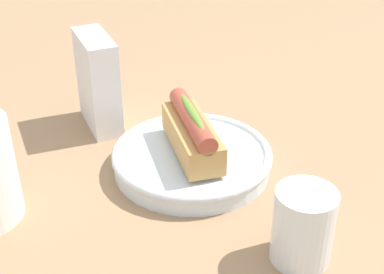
{
  "coord_description": "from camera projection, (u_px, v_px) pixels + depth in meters",
  "views": [
    {
      "loc": [
        -0.54,
        0.31,
        0.43
      ],
      "look_at": [
        0.02,
        0.02,
        0.05
      ],
      "focal_mm": 49.89,
      "sensor_mm": 36.0,
      "label": 1
    }
  ],
  "objects": [
    {
      "name": "ground_plane",
      "position": [
        209.0,
        171.0,
        0.75
      ],
      "size": [
        2.4,
        2.4,
        0.0
      ],
      "primitive_type": "plane",
      "color": "#9E7A56"
    },
    {
      "name": "serving_bowl",
      "position": [
        192.0,
        158.0,
        0.75
      ],
      "size": [
        0.23,
        0.23,
        0.03
      ],
      "color": "silver",
      "rests_on": "ground_plane"
    },
    {
      "name": "hotdog_front",
      "position": [
        192.0,
        132.0,
        0.73
      ],
      "size": [
        0.16,
        0.08,
        0.06
      ],
      "color": "tan",
      "rests_on": "serving_bowl"
    },
    {
      "name": "water_glass",
      "position": [
        302.0,
        230.0,
        0.59
      ],
      "size": [
        0.07,
        0.07,
        0.09
      ],
      "color": "white",
      "rests_on": "ground_plane"
    },
    {
      "name": "napkin_box",
      "position": [
        98.0,
        82.0,
        0.83
      ],
      "size": [
        0.11,
        0.05,
        0.15
      ],
      "primitive_type": "cube",
      "rotation": [
        0.0,
        0.0,
        -0.07
      ],
      "color": "white",
      "rests_on": "ground_plane"
    }
  ]
}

